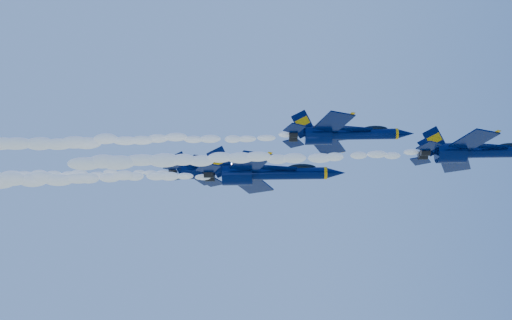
{
  "coord_description": "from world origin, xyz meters",
  "views": [
    {
      "loc": [
        -2.05,
        -69.91,
        122.77
      ],
      "look_at": [
        -4.44,
        0.87,
        152.55
      ],
      "focal_mm": 40.0,
      "sensor_mm": 36.0,
      "label": 1
    }
  ],
  "objects_px": {
    "jet_second": "(343,134)",
    "jet_third": "(265,173)",
    "jet_fourth": "(213,171)",
    "jet_lead": "(477,152)"
  },
  "relations": [
    {
      "from": "jet_third",
      "to": "jet_fourth",
      "type": "distance_m",
      "value": 11.29
    },
    {
      "from": "jet_second",
      "to": "jet_lead",
      "type": "bearing_deg",
      "value": -17.52
    },
    {
      "from": "jet_second",
      "to": "jet_third",
      "type": "bearing_deg",
      "value": 133.77
    },
    {
      "from": "jet_lead",
      "to": "jet_fourth",
      "type": "distance_m",
      "value": 39.98
    },
    {
      "from": "jet_lead",
      "to": "jet_second",
      "type": "bearing_deg",
      "value": 162.48
    },
    {
      "from": "jet_lead",
      "to": "jet_third",
      "type": "distance_m",
      "value": 28.87
    },
    {
      "from": "jet_third",
      "to": "jet_fourth",
      "type": "bearing_deg",
      "value": 140.76
    },
    {
      "from": "jet_second",
      "to": "jet_third",
      "type": "height_order",
      "value": "jet_second"
    },
    {
      "from": "jet_third",
      "to": "jet_fourth",
      "type": "height_order",
      "value": "jet_fourth"
    },
    {
      "from": "jet_lead",
      "to": "jet_third",
      "type": "bearing_deg",
      "value": 148.52
    }
  ]
}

